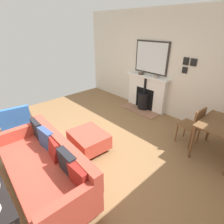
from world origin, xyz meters
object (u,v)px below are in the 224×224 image
object	(u,v)px
mantel_bowl_far	(156,77)
sofa	(46,167)
armchair_accent	(15,119)
dining_table	(222,129)
dining_chair_near_fireplace	(194,124)
mantel_bowl_near	(141,73)
fireplace	(146,95)
ottoman	(89,139)

from	to	relation	value
mantel_bowl_far	sofa	xyz separation A→B (m)	(3.44, 0.47, -0.69)
sofa	armchair_accent	xyz separation A→B (m)	(-0.09, -1.76, 0.10)
dining_table	mantel_bowl_far	bearing A→B (deg)	-110.56
dining_table	dining_chair_near_fireplace	distance (m)	0.51
mantel_bowl_near	dining_chair_near_fireplace	distance (m)	2.23
mantel_bowl_far	dining_chair_near_fireplace	xyz separation A→B (m)	(0.76, 1.52, -0.53)
armchair_accent	fireplace	bearing A→B (deg)	163.04
fireplace	dining_chair_near_fireplace	size ratio (longest dim) A/B	1.55
fireplace	sofa	xyz separation A→B (m)	(3.44, 0.74, -0.09)
sofa	mantel_bowl_far	bearing A→B (deg)	-172.23
ottoman	dining_chair_near_fireplace	distance (m)	2.16
mantel_bowl_far	armchair_accent	world-z (taller)	mantel_bowl_far
fireplace	mantel_bowl_near	bearing A→B (deg)	-92.14
fireplace	armchair_accent	bearing A→B (deg)	-16.96
sofa	dining_table	xyz separation A→B (m)	(-2.69, 1.54, 0.26)
mantel_bowl_near	mantel_bowl_far	distance (m)	0.51
mantel_bowl_far	dining_chair_near_fireplace	bearing A→B (deg)	63.29
armchair_accent	dining_table	size ratio (longest dim) A/B	0.85
fireplace	mantel_bowl_far	size ratio (longest dim) A/B	10.08
fireplace	sofa	distance (m)	3.52
mantel_bowl_near	ottoman	bearing A→B (deg)	15.67
dining_table	dining_chair_near_fireplace	world-z (taller)	dining_chair_near_fireplace
armchair_accent	ottoman	bearing A→B (deg)	122.25
fireplace	dining_chair_near_fireplace	bearing A→B (deg)	67.10
dining_table	dining_chair_near_fireplace	size ratio (longest dim) A/B	1.07
armchair_accent	dining_chair_near_fireplace	distance (m)	3.82
sofa	dining_chair_near_fireplace	world-z (taller)	dining_chair_near_fireplace
sofa	ottoman	bearing A→B (deg)	-163.75
mantel_bowl_far	armchair_accent	bearing A→B (deg)	-21.02
armchair_accent	dining_table	distance (m)	4.20
mantel_bowl_near	dining_table	xyz separation A→B (m)	(0.75, 2.52, -0.42)
fireplace	mantel_bowl_near	xyz separation A→B (m)	(-0.01, -0.24, 0.60)
mantel_bowl_near	sofa	xyz separation A→B (m)	(3.44, 0.98, -0.69)
mantel_bowl_far	dining_chair_near_fireplace	distance (m)	1.78
mantel_bowl_near	sofa	distance (m)	3.65
fireplace	mantel_bowl_far	distance (m)	0.66
dining_chair_near_fireplace	ottoman	bearing A→B (deg)	-38.81
sofa	fireplace	bearing A→B (deg)	-167.87
mantel_bowl_near	armchair_accent	xyz separation A→B (m)	(3.35, -0.78, -0.59)
fireplace	ottoman	size ratio (longest dim) A/B	1.68
mantel_bowl_near	dining_table	size ratio (longest dim) A/B	0.16
fireplace	mantel_bowl_near	distance (m)	0.64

